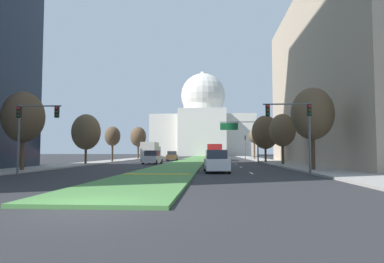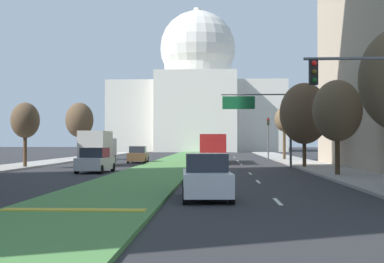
{
  "view_description": "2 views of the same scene",
  "coord_description": "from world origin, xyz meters",
  "px_view_note": "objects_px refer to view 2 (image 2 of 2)",
  "views": [
    {
      "loc": [
        3.81,
        -9.62,
        1.71
      ],
      "look_at": [
        -0.04,
        50.52,
        5.3
      ],
      "focal_mm": 31.08,
      "sensor_mm": 36.0,
      "label": 1
    },
    {
      "loc": [
        4.5,
        -3.88,
        2.33
      ],
      "look_at": [
        1.48,
        59.24,
        3.4
      ],
      "focal_mm": 50.37,
      "sensor_mm": 36.0,
      "label": 2
    }
  ],
  "objects_px": {
    "box_truck_delivery": "(98,148)",
    "sedan_lead_stopped": "(206,178)",
    "street_tree_right_far": "(304,114)",
    "traffic_light_near_right": "(376,96)",
    "overhead_guide_sign": "(264,113)",
    "street_tree_right_mid": "(337,111)",
    "street_tree_left_far": "(25,121)",
    "capitol_building": "(198,96)",
    "sedan_distant": "(138,155)",
    "sedan_midblock": "(95,161)",
    "street_tree_left_distant": "(79,120)",
    "street_tree_right_distant": "(284,120)",
    "traffic_light_far_right": "(268,132)",
    "city_bus": "(213,146)"
  },
  "relations": [
    {
      "from": "sedan_midblock",
      "to": "box_truck_delivery",
      "type": "height_order",
      "value": "box_truck_delivery"
    },
    {
      "from": "sedan_lead_stopped",
      "to": "sedan_distant",
      "type": "distance_m",
      "value": 35.58
    },
    {
      "from": "street_tree_right_mid",
      "to": "sedan_midblock",
      "type": "distance_m",
      "value": 17.35
    },
    {
      "from": "street_tree_left_distant",
      "to": "box_truck_delivery",
      "type": "height_order",
      "value": "street_tree_left_distant"
    },
    {
      "from": "street_tree_left_far",
      "to": "capitol_building",
      "type": "bearing_deg",
      "value": 81.18
    },
    {
      "from": "sedan_lead_stopped",
      "to": "box_truck_delivery",
      "type": "height_order",
      "value": "box_truck_delivery"
    },
    {
      "from": "overhead_guide_sign",
      "to": "street_tree_left_far",
      "type": "xyz_separation_m",
      "value": [
        -20.17,
        -1.99,
        -0.67
      ]
    },
    {
      "from": "street_tree_right_far",
      "to": "street_tree_right_distant",
      "type": "distance_m",
      "value": 18.41
    },
    {
      "from": "traffic_light_far_right",
      "to": "street_tree_right_far",
      "type": "bearing_deg",
      "value": -86.4
    },
    {
      "from": "capitol_building",
      "to": "sedan_midblock",
      "type": "height_order",
      "value": "capitol_building"
    },
    {
      "from": "street_tree_left_far",
      "to": "sedan_distant",
      "type": "relative_size",
      "value": 1.3
    },
    {
      "from": "traffic_light_far_right",
      "to": "capitol_building",
      "type": "bearing_deg",
      "value": 100.88
    },
    {
      "from": "street_tree_left_distant",
      "to": "sedan_lead_stopped",
      "type": "distance_m",
      "value": 45.44
    },
    {
      "from": "sedan_distant",
      "to": "city_bus",
      "type": "distance_m",
      "value": 7.98
    },
    {
      "from": "traffic_light_far_right",
      "to": "sedan_midblock",
      "type": "height_order",
      "value": "traffic_light_far_right"
    },
    {
      "from": "overhead_guide_sign",
      "to": "street_tree_left_distant",
      "type": "distance_m",
      "value": 26.81
    },
    {
      "from": "traffic_light_near_right",
      "to": "city_bus",
      "type": "relative_size",
      "value": 0.47
    },
    {
      "from": "street_tree_right_far",
      "to": "sedan_midblock",
      "type": "height_order",
      "value": "street_tree_right_far"
    },
    {
      "from": "capitol_building",
      "to": "sedan_midblock",
      "type": "relative_size",
      "value": 8.96
    },
    {
      "from": "street_tree_left_far",
      "to": "city_bus",
      "type": "relative_size",
      "value": 0.5
    },
    {
      "from": "sedan_midblock",
      "to": "box_truck_delivery",
      "type": "distance_m",
      "value": 10.97
    },
    {
      "from": "sedan_midblock",
      "to": "city_bus",
      "type": "bearing_deg",
      "value": 63.98
    },
    {
      "from": "sedan_midblock",
      "to": "street_tree_left_far",
      "type": "bearing_deg",
      "value": 141.77
    },
    {
      "from": "sedan_lead_stopped",
      "to": "sedan_distant",
      "type": "relative_size",
      "value": 1.04
    },
    {
      "from": "traffic_light_near_right",
      "to": "city_bus",
      "type": "distance_m",
      "value": 38.58
    },
    {
      "from": "overhead_guide_sign",
      "to": "street_tree_right_distant",
      "type": "height_order",
      "value": "overhead_guide_sign"
    },
    {
      "from": "traffic_light_near_right",
      "to": "sedan_lead_stopped",
      "type": "distance_m",
      "value": 7.26
    },
    {
      "from": "city_bus",
      "to": "sedan_midblock",
      "type": "bearing_deg",
      "value": -116.02
    },
    {
      "from": "sedan_lead_stopped",
      "to": "sedan_distant",
      "type": "bearing_deg",
      "value": 102.85
    },
    {
      "from": "street_tree_left_distant",
      "to": "street_tree_right_far",
      "type": "bearing_deg",
      "value": -37.18
    },
    {
      "from": "box_truck_delivery",
      "to": "street_tree_right_far",
      "type": "bearing_deg",
      "value": -11.79
    },
    {
      "from": "traffic_light_near_right",
      "to": "overhead_guide_sign",
      "type": "height_order",
      "value": "overhead_guide_sign"
    },
    {
      "from": "capitol_building",
      "to": "sedan_distant",
      "type": "relative_size",
      "value": 8.91
    },
    {
      "from": "traffic_light_near_right",
      "to": "street_tree_left_far",
      "type": "distance_m",
      "value": 34.09
    },
    {
      "from": "sedan_distant",
      "to": "traffic_light_far_right",
      "type": "bearing_deg",
      "value": 31.63
    },
    {
      "from": "street_tree_left_distant",
      "to": "sedan_midblock",
      "type": "bearing_deg",
      "value": -72.91
    },
    {
      "from": "overhead_guide_sign",
      "to": "street_tree_right_far",
      "type": "bearing_deg",
      "value": -14.83
    },
    {
      "from": "traffic_light_near_right",
      "to": "street_tree_right_far",
      "type": "bearing_deg",
      "value": 85.73
    },
    {
      "from": "street_tree_right_distant",
      "to": "street_tree_right_far",
      "type": "bearing_deg",
      "value": -91.79
    },
    {
      "from": "street_tree_left_distant",
      "to": "traffic_light_far_right",
      "type": "bearing_deg",
      "value": 3.23
    },
    {
      "from": "street_tree_left_far",
      "to": "traffic_light_far_right",
      "type": "bearing_deg",
      "value": 42.63
    },
    {
      "from": "street_tree_right_mid",
      "to": "street_tree_right_far",
      "type": "bearing_deg",
      "value": 92.23
    },
    {
      "from": "box_truck_delivery",
      "to": "sedan_lead_stopped",
      "type": "bearing_deg",
      "value": -69.12
    },
    {
      "from": "city_bus",
      "to": "street_tree_left_far",
      "type": "bearing_deg",
      "value": -143.67
    },
    {
      "from": "sedan_lead_stopped",
      "to": "street_tree_left_far",
      "type": "bearing_deg",
      "value": 124.3
    },
    {
      "from": "street_tree_right_mid",
      "to": "street_tree_left_far",
      "type": "bearing_deg",
      "value": 158.32
    },
    {
      "from": "capitol_building",
      "to": "street_tree_left_distant",
      "type": "xyz_separation_m",
      "value": [
        -12.07,
        -56.21,
        -7.53
      ]
    },
    {
      "from": "overhead_guide_sign",
      "to": "street_tree_left_far",
      "type": "distance_m",
      "value": 20.28
    },
    {
      "from": "overhead_guide_sign",
      "to": "sedan_midblock",
      "type": "bearing_deg",
      "value": -149.01
    },
    {
      "from": "traffic_light_near_right",
      "to": "sedan_lead_stopped",
      "type": "height_order",
      "value": "traffic_light_near_right"
    }
  ]
}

